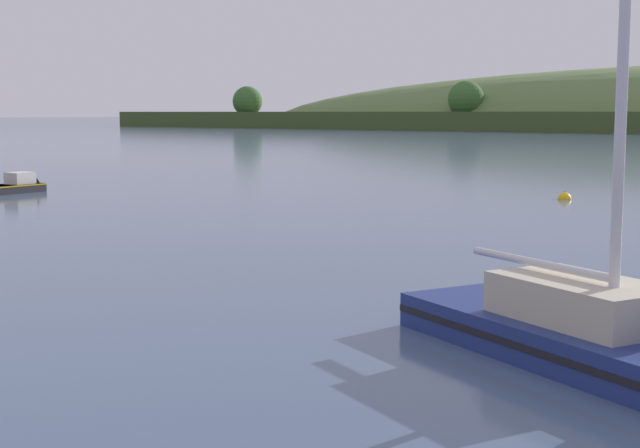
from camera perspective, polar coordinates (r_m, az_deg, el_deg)
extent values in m
sphere|color=#38602D|center=(324.57, -4.56, 7.66)|extent=(10.51, 10.51, 10.51)
sphere|color=#38602D|center=(271.81, 9.10, 7.72)|extent=(10.58, 10.58, 10.58)
cube|color=navy|center=(19.81, 15.56, -7.76)|extent=(8.70, 6.57, 1.42)
cube|color=black|center=(19.73, 15.60, -6.76)|extent=(8.71, 6.60, 0.16)
cube|color=#BCB299|center=(19.42, 16.09, -4.63)|extent=(4.25, 3.60, 0.86)
cylinder|color=silver|center=(20.25, 13.50, -2.41)|extent=(3.88, 2.13, 0.18)
cube|color=#232328|center=(60.14, -19.00, 1.97)|extent=(1.92, 4.72, 0.75)
cone|color=#232328|center=(61.56, -17.24, 2.14)|extent=(1.67, 0.76, 1.66)
cube|color=gold|center=(60.11, -19.01, 2.28)|extent=(1.95, 4.73, 0.08)
cube|color=silver|center=(60.71, -18.24, 2.74)|extent=(1.35, 1.48, 0.74)
cube|color=#192833|center=(61.11, -17.73, 2.89)|extent=(1.18, 0.07, 0.41)
sphere|color=yellow|center=(54.90, 15.03, 1.51)|extent=(0.79, 0.79, 0.79)
cylinder|color=black|center=(54.86, 15.05, 1.96)|extent=(0.04, 0.04, 0.08)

